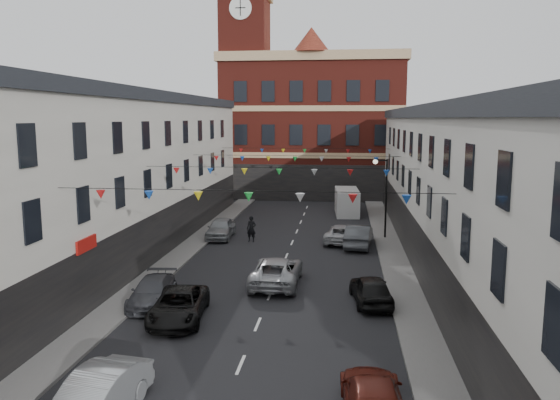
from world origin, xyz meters
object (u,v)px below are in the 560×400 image
at_px(car_right_c, 373,398).
at_px(car_right_f, 342,233).
at_px(car_right_d, 371,289).
at_px(white_van, 347,202).
at_px(pedestrian, 251,229).
at_px(car_right_e, 359,236).
at_px(car_left_c, 179,305).
at_px(car_left_e, 221,228).
at_px(car_left_b, 96,397).
at_px(car_left_d, 152,291).
at_px(moving_car, 277,271).
at_px(street_lamp, 383,187).

xyz_separation_m(car_right_c, car_right_f, (-1.03, 23.67, -0.01)).
relative_size(car_right_d, white_van, 0.78).
bearing_deg(car_right_d, pedestrian, -65.07).
bearing_deg(car_right_e, car_left_c, 67.49).
relative_size(car_left_e, car_right_e, 0.92).
bearing_deg(car_left_b, car_right_d, 60.78).
height_order(car_left_d, white_van, white_van).
bearing_deg(car_left_c, white_van, 68.81).
distance_m(car_left_c, pedestrian, 15.88).
bearing_deg(car_right_f, moving_car, 79.26).
xyz_separation_m(car_left_c, car_left_e, (-1.90, 16.79, 0.08)).
height_order(car_right_c, pedestrian, pedestrian).
xyz_separation_m(car_left_b, car_right_e, (8.37, 23.42, 0.06)).
height_order(car_right_c, car_right_d, car_right_d).
height_order(white_van, pedestrian, white_van).
relative_size(car_left_b, car_right_e, 0.93).
bearing_deg(moving_car, street_lamp, -117.52).
bearing_deg(car_left_e, car_left_c, -85.17).
relative_size(car_right_e, moving_car, 0.89).
bearing_deg(car_left_b, moving_car, 83.01).
height_order(car_right_d, car_right_f, car_right_d).
xyz_separation_m(street_lamp, moving_car, (-6.44, -12.12, -3.15)).
height_order(car_right_d, car_right_e, car_right_e).
distance_m(car_right_f, white_van, 11.86).
distance_m(street_lamp, car_right_f, 4.62).
distance_m(car_right_c, moving_car, 13.74).
height_order(street_lamp, white_van, street_lamp).
relative_size(street_lamp, pedestrian, 3.16).
xyz_separation_m(car_right_c, pedestrian, (-7.63, 23.10, 0.28)).
bearing_deg(car_right_f, car_left_e, 5.05).
bearing_deg(car_left_d, car_left_b, -84.70).
distance_m(car_left_d, car_right_f, 17.15).
relative_size(car_right_c, car_right_f, 0.97).
height_order(car_left_c, moving_car, moving_car).
bearing_deg(car_right_c, white_van, -91.35).
bearing_deg(street_lamp, car_right_e, -123.37).
bearing_deg(car_left_b, car_left_d, 108.48).
height_order(car_right_c, car_right_f, car_right_c).
xyz_separation_m(car_right_f, white_van, (0.39, 11.84, 0.53)).
distance_m(white_van, pedestrian, 14.24).
bearing_deg(moving_car, car_right_c, 109.64).
xyz_separation_m(car_right_c, white_van, (-0.65, 35.51, 0.52)).
distance_m(car_left_c, moving_car, 6.84).
relative_size(car_right_f, moving_car, 0.87).
bearing_deg(car_left_c, car_right_d, 14.09).
height_order(car_right_c, car_right_e, car_right_e).
xyz_separation_m(car_left_c, car_right_c, (8.23, -7.24, -0.01)).
bearing_deg(car_right_d, car_right_e, -96.16).
distance_m(car_right_f, moving_car, 11.24).
bearing_deg(car_right_c, car_right_f, -89.90).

